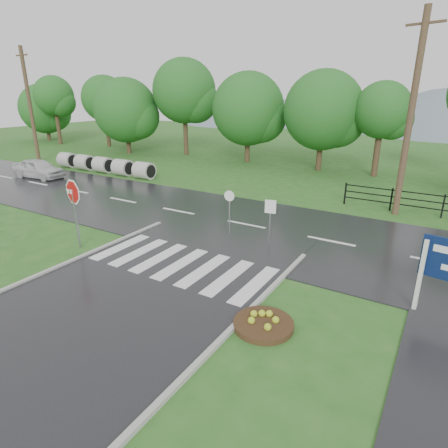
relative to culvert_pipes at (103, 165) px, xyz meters
The scene contains 14 objects.
ground 21.32m from the culvert_pipes, 44.73° to the right, with size 120.00×120.00×0.00m, color #285B1E.
main_road 15.96m from the culvert_pipes, 18.27° to the right, with size 90.00×8.00×0.04m, color black.
crosswalk 18.16m from the culvert_pipes, 33.44° to the right, with size 6.50×2.80×0.02m.
fence_west 22.92m from the culvert_pipes, ahead, with size 9.58×0.08×1.20m.
hills 55.75m from the culvert_pipes, 69.56° to the left, with size 102.00×48.00×48.00m.
treeline 18.49m from the culvert_pipes, 29.14° to the left, with size 83.20×5.20×10.00m.
culvert_pipes is the anchor object (origin of this frame).
stop_sign 15.30m from the culvert_pipes, 45.28° to the right, with size 1.30×0.24×2.97m.
flower_bed 22.68m from the culvert_pipes, 31.54° to the right, with size 1.61×1.61×0.32m.
reg_sign_small 18.49m from the culvert_pipes, 21.73° to the right, with size 0.43×0.12×1.98m.
reg_sign_round 16.37m from the culvert_pipes, 23.05° to the right, with size 0.46×0.09×1.97m.
car_white 4.55m from the culvert_pipes, 123.41° to the right, with size 1.64×4.08×1.39m, color silver.
utility_pole_west 9.93m from the culvert_pipes, behind, with size 1.69×0.32×9.50m.
utility_pole_east 21.27m from the culvert_pipes, ahead, with size 1.65×0.53×9.46m.
Camera 1 is at (7.68, -4.64, 5.91)m, focal length 30.00 mm.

